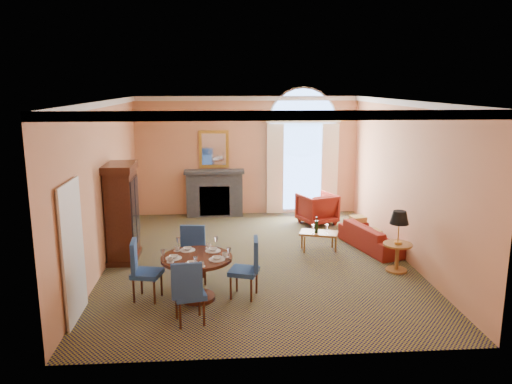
{
  "coord_description": "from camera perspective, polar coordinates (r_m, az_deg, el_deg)",
  "views": [
    {
      "loc": [
        -0.75,
        -9.66,
        3.5
      ],
      "look_at": [
        0.0,
        0.5,
        1.3
      ],
      "focal_mm": 35.0,
      "sensor_mm": 36.0,
      "label": 1
    }
  ],
  "objects": [
    {
      "name": "armoire",
      "position": [
        10.39,
        -15.04,
        -2.44
      ],
      "size": [
        0.57,
        1.01,
        1.98
      ],
      "color": "black",
      "rests_on": "ground"
    },
    {
      "name": "dining_chair_north",
      "position": [
        9.13,
        -7.16,
        -6.6
      ],
      "size": [
        0.5,
        0.51,
        1.01
      ],
      "rotation": [
        0.0,
        0.0,
        3.26
      ],
      "color": "navy",
      "rests_on": "ground"
    },
    {
      "name": "dining_table",
      "position": [
        8.35,
        -6.77,
        -8.54
      ],
      "size": [
        1.18,
        1.18,
        0.94
      ],
      "color": "black",
      "rests_on": "ground"
    },
    {
      "name": "dining_chair_west",
      "position": [
        8.5,
        -13.03,
        -8.28
      ],
      "size": [
        0.53,
        0.53,
        1.01
      ],
      "rotation": [
        0.0,
        0.0,
        -1.79
      ],
      "color": "navy",
      "rests_on": "ground"
    },
    {
      "name": "coffee_table",
      "position": [
        10.8,
        7.19,
        -4.67
      ],
      "size": [
        0.89,
        0.67,
        0.75
      ],
      "rotation": [
        0.0,
        0.0,
        -0.32
      ],
      "color": "#955F2C",
      "rests_on": "ground"
    },
    {
      "name": "ground",
      "position": [
        10.3,
        0.21,
        -7.68
      ],
      "size": [
        7.5,
        7.5,
        0.0
      ],
      "primitive_type": "plane",
      "color": "#141034",
      "rests_on": "ground"
    },
    {
      "name": "side_table",
      "position": [
        9.82,
        15.97,
        -4.56
      ],
      "size": [
        0.55,
        0.55,
        1.16
      ],
      "color": "#955F2C",
      "rests_on": "ground"
    },
    {
      "name": "dining_chair_east",
      "position": [
        8.39,
        -0.74,
        -8.22
      ],
      "size": [
        0.57,
        0.57,
        1.01
      ],
      "rotation": [
        0.0,
        0.0,
        1.25
      ],
      "color": "navy",
      "rests_on": "ground"
    },
    {
      "name": "dining_chair_south",
      "position": [
        7.49,
        -7.74,
        -10.92
      ],
      "size": [
        0.54,
        0.54,
        1.01
      ],
      "rotation": [
        0.0,
        0.0,
        0.23
      ],
      "color": "navy",
      "rests_on": "ground"
    },
    {
      "name": "room_envelope",
      "position": [
        10.4,
        -0.21,
        6.72
      ],
      "size": [
        6.04,
        7.52,
        3.45
      ],
      "color": "tan",
      "rests_on": "ground"
    },
    {
      "name": "armchair",
      "position": [
        12.86,
        6.98,
        -1.88
      ],
      "size": [
        1.1,
        1.11,
        0.79
      ],
      "primitive_type": "imported",
      "rotation": [
        0.0,
        0.0,
        3.52
      ],
      "color": "maroon",
      "rests_on": "ground"
    },
    {
      "name": "sofa",
      "position": [
        11.17,
        13.21,
        -4.99
      ],
      "size": [
        1.17,
        1.92,
        0.53
      ],
      "primitive_type": "imported",
      "rotation": [
        0.0,
        0.0,
        1.85
      ],
      "color": "maroon",
      "rests_on": "ground"
    }
  ]
}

